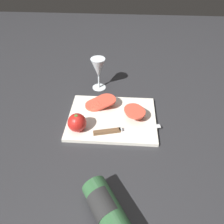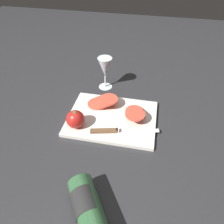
# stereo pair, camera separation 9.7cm
# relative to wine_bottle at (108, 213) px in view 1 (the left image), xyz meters

# --- Properties ---
(ground_plane) EXTENTS (3.00, 3.00, 0.00)m
(ground_plane) POSITION_rel_wine_bottle_xyz_m (-0.00, 0.43, -0.04)
(ground_plane) COLOR #28282B
(cutting_board) EXTENTS (0.40, 0.30, 0.02)m
(cutting_board) POSITION_rel_wine_bottle_xyz_m (-0.02, 0.45, -0.03)
(cutting_board) COLOR silver
(cutting_board) RESTS_ON ground_plane
(wine_bottle) EXTENTS (0.22, 0.29, 0.08)m
(wine_bottle) POSITION_rel_wine_bottle_xyz_m (0.00, 0.00, 0.00)
(wine_bottle) COLOR #2D5633
(wine_bottle) RESTS_ON ground_plane
(wine_glass) EXTENTS (0.07, 0.07, 0.17)m
(wine_glass) POSITION_rel_wine_bottle_xyz_m (-0.11, 0.69, 0.07)
(wine_glass) COLOR silver
(wine_glass) RESTS_ON ground_plane
(whole_tomato) EXTENTS (0.08, 0.08, 0.08)m
(whole_tomato) POSITION_rel_wine_bottle_xyz_m (-0.16, 0.36, 0.01)
(whole_tomato) COLOR red
(whole_tomato) RESTS_ON cutting_board
(knife) EXTENTS (0.29, 0.09, 0.01)m
(knife) POSITION_rel_wine_bottle_xyz_m (-0.00, 0.35, -0.02)
(knife) COLOR silver
(knife) RESTS_ON cutting_board
(tomato_slice_stack_near) EXTENTS (0.10, 0.15, 0.05)m
(tomato_slice_stack_near) POSITION_rel_wine_bottle_xyz_m (0.08, 0.47, -0.00)
(tomato_slice_stack_near) COLOR #DB4C38
(tomato_slice_stack_near) RESTS_ON cutting_board
(tomato_slice_stack_far) EXTENTS (0.15, 0.09, 0.05)m
(tomato_slice_stack_far) POSITION_rel_wine_bottle_xyz_m (-0.08, 0.52, -0.00)
(tomato_slice_stack_far) COLOR #DB4C38
(tomato_slice_stack_far) RESTS_ON cutting_board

